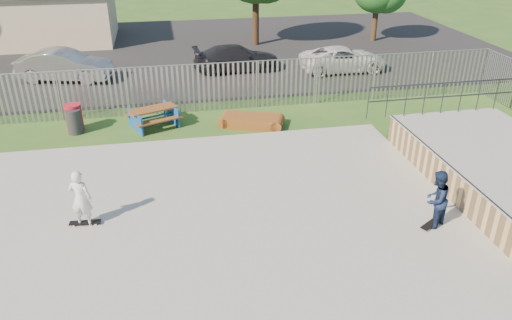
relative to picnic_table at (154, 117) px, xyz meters
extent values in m
plane|color=#2D5B1F|center=(0.67, -7.70, -0.38)|extent=(120.00, 120.00, 0.00)
cube|color=#9F9E99|center=(0.67, -7.70, -0.31)|extent=(15.00, 12.00, 0.15)
cube|color=tan|center=(10.17, -6.70, 0.14)|extent=(4.00, 7.00, 1.05)
cube|color=#9E9E99|center=(10.17, -6.70, 0.69)|extent=(4.05, 7.05, 0.04)
cylinder|color=#383A3F|center=(8.19, -6.70, 0.70)|extent=(0.06, 7.00, 0.06)
cube|color=brown|center=(0.00, 0.00, 0.34)|extent=(1.90, 1.32, 0.06)
cube|color=brown|center=(0.23, -0.55, 0.05)|extent=(1.74, 0.93, 0.05)
cube|color=brown|center=(-0.23, 0.55, 0.05)|extent=(1.74, 0.93, 0.05)
cube|color=#164998|center=(0.00, 0.00, -0.02)|extent=(1.98, 1.88, 0.73)
cube|color=brown|center=(3.70, -0.65, -0.18)|extent=(2.28, 1.69, 0.41)
cylinder|color=maroon|center=(-2.92, 0.16, 0.14)|extent=(0.62, 0.62, 1.04)
cylinder|color=#2B2A2D|center=(-2.89, -0.09, 0.08)|extent=(0.56, 0.56, 0.93)
cube|color=black|center=(0.67, 11.30, -0.37)|extent=(40.00, 18.00, 0.02)
imported|color=#AFAEB3|center=(-4.15, 6.63, 0.38)|extent=(4.73, 2.58, 1.48)
imported|color=black|center=(4.28, 6.72, 0.28)|extent=(4.51, 1.99, 1.29)
imported|color=white|center=(9.64, 5.62, 0.26)|extent=(4.45, 2.06, 1.23)
cube|color=beige|center=(-7.33, 15.30, 1.12)|extent=(10.00, 6.00, 3.00)
cylinder|color=#3A2717|center=(6.26, 11.96, 1.65)|extent=(0.39, 0.39, 4.06)
cylinder|color=#47321C|center=(13.78, 11.58, 1.03)|extent=(0.34, 0.34, 2.82)
cube|color=black|center=(7.03, -8.42, -0.17)|extent=(0.78, 0.59, 0.02)
cube|color=black|center=(-1.83, -6.69, -0.17)|extent=(0.81, 0.26, 0.02)
imported|color=#152344|center=(7.03, -8.42, 0.56)|extent=(0.97, 0.91, 1.58)
imported|color=white|center=(-1.83, -6.69, 0.56)|extent=(0.65, 0.51, 1.58)
camera|label=1|loc=(0.52, -18.19, 7.15)|focal=35.00mm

